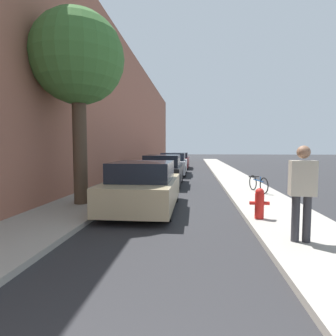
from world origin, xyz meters
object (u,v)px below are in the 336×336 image
(parked_car_black, at_px, (163,171))
(bicycle, at_px, (258,184))
(parked_car_maroon, at_px, (179,161))
(street_tree_near, at_px, (78,60))
(parked_car_silver, at_px, (174,164))
(parked_car_champagne, at_px, (143,187))
(pedestrian, at_px, (302,188))
(fire_hydrant, at_px, (259,203))

(parked_car_black, xyz_separation_m, bicycle, (4.01, -2.35, -0.27))
(parked_car_maroon, bearing_deg, street_tree_near, -97.28)
(parked_car_black, distance_m, bicycle, 4.66)
(parked_car_silver, bearing_deg, parked_car_black, -91.46)
(parked_car_champagne, relative_size, parked_car_maroon, 0.96)
(parked_car_black, bearing_deg, bicycle, -30.36)
(parked_car_champagne, distance_m, parked_car_maroon, 16.29)
(parked_car_black, bearing_deg, pedestrian, -66.64)
(street_tree_near, distance_m, pedestrian, 7.01)
(bicycle, bearing_deg, street_tree_near, -169.75)
(fire_hydrant, relative_size, pedestrian, 0.42)
(parked_car_silver, relative_size, pedestrian, 2.62)
(street_tree_near, bearing_deg, parked_car_maroon, 82.72)
(fire_hydrant, bearing_deg, bicycle, 77.81)
(parked_car_silver, relative_size, fire_hydrant, 6.16)
(parked_car_silver, xyz_separation_m, fire_hydrant, (2.99, -11.63, -0.21))
(parked_car_silver, xyz_separation_m, street_tree_near, (-2.07, -10.29, 3.72))
(parked_car_champagne, distance_m, parked_car_silver, 10.47)
(street_tree_near, relative_size, pedestrian, 3.29)
(parked_car_champagne, xyz_separation_m, parked_car_maroon, (0.07, 16.29, -0.00))
(parked_car_champagne, bearing_deg, parked_car_silver, 89.57)
(parked_car_silver, distance_m, pedestrian, 13.66)
(pedestrian, bearing_deg, parked_car_champagne, -34.95)
(parked_car_silver, height_order, pedestrian, pedestrian)
(pedestrian, xyz_separation_m, bicycle, (0.52, 5.74, -0.68))
(fire_hydrant, distance_m, bicycle, 4.23)
(parked_car_maroon, bearing_deg, bicycle, -73.72)
(parked_car_champagne, bearing_deg, street_tree_near, 174.88)
(parked_car_champagne, bearing_deg, fire_hydrant, -20.73)
(parked_car_champagne, height_order, parked_car_maroon, parked_car_champagne)
(fire_hydrant, height_order, bicycle, fire_hydrant)
(street_tree_near, xyz_separation_m, pedestrian, (5.43, -2.94, -3.32))
(parked_car_maroon, relative_size, street_tree_near, 0.71)
(parked_car_black, distance_m, street_tree_near, 6.64)
(parked_car_silver, relative_size, parked_car_maroon, 1.12)
(parked_car_black, bearing_deg, parked_car_silver, 88.54)
(parked_car_champagne, height_order, parked_car_black, parked_car_black)
(street_tree_near, height_order, pedestrian, street_tree_near)
(parked_car_maroon, bearing_deg, fire_hydrant, -80.25)
(fire_hydrant, bearing_deg, parked_car_champagne, 159.27)
(parked_car_champagne, relative_size, pedestrian, 2.23)
(street_tree_near, height_order, bicycle, street_tree_near)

